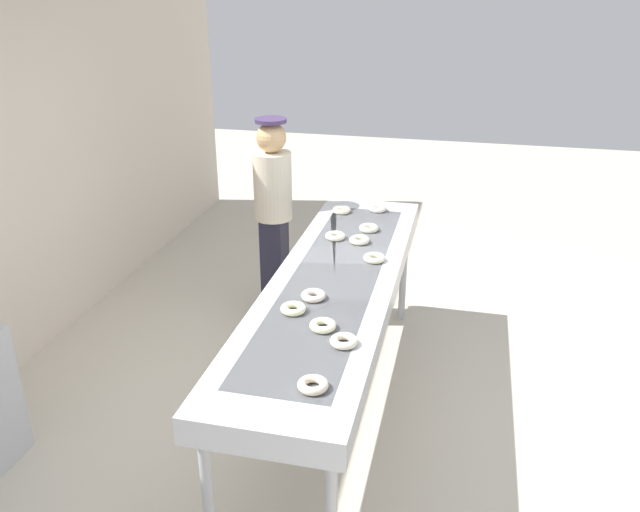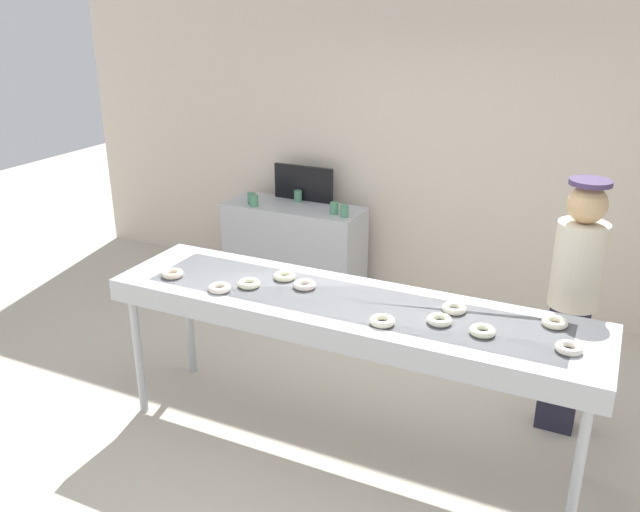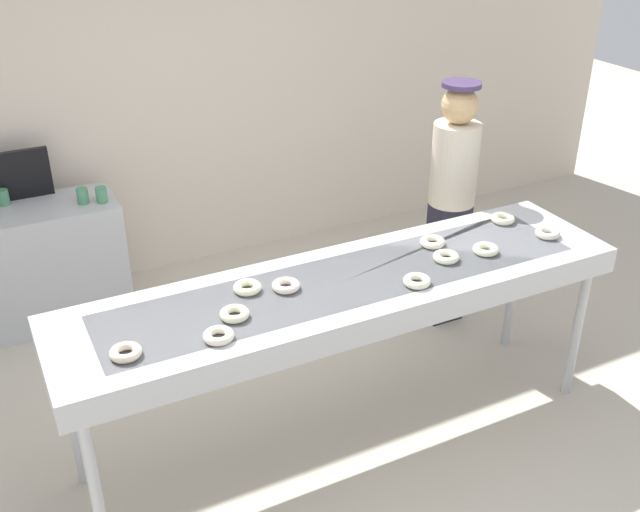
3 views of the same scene
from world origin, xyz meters
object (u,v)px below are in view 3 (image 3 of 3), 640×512
(fryer_conveyor, at_px, (346,293))
(sugar_donut_5, at_px, (126,352))
(paper_cup_1, at_px, (3,197))
(menu_display, at_px, (3,177))
(sugar_donut_4, at_px, (235,314))
(sugar_donut_8, at_px, (446,257))
(paper_cup_3, at_px, (83,196))
(sugar_donut_7, at_px, (247,287))
(sugar_donut_0, at_px, (219,336))
(paper_cup_2, at_px, (101,195))
(sugar_donut_10, at_px, (486,249))
(sugar_donut_9, at_px, (417,281))
(sugar_donut_2, at_px, (286,286))
(sugar_donut_3, at_px, (548,233))
(worker_baker, at_px, (452,195))
(prep_counter, at_px, (24,268))
(sugar_donut_6, at_px, (433,242))
(sugar_donut_1, at_px, (503,219))

(fryer_conveyor, distance_m, sugar_donut_5, 1.17)
(paper_cup_1, height_order, menu_display, menu_display)
(sugar_donut_4, relative_size, sugar_donut_8, 1.00)
(sugar_donut_4, distance_m, paper_cup_3, 2.03)
(sugar_donut_7, bearing_deg, sugar_donut_0, -128.89)
(sugar_donut_5, distance_m, sugar_donut_8, 1.73)
(sugar_donut_8, distance_m, paper_cup_2, 2.40)
(sugar_donut_10, height_order, paper_cup_1, sugar_donut_10)
(sugar_donut_8, bearing_deg, sugar_donut_9, -152.35)
(paper_cup_1, bearing_deg, sugar_donut_2, -61.72)
(sugar_donut_9, bearing_deg, sugar_donut_5, 178.17)
(sugar_donut_3, relative_size, paper_cup_1, 1.30)
(sugar_donut_10, bearing_deg, paper_cup_3, 131.46)
(sugar_donut_4, bearing_deg, paper_cup_1, 109.88)
(sugar_donut_4, distance_m, sugar_donut_5, 0.53)
(worker_baker, xyz_separation_m, prep_counter, (-2.59, 1.24, -0.52))
(sugar_donut_5, height_order, worker_baker, worker_baker)
(fryer_conveyor, height_order, sugar_donut_10, sugar_donut_10)
(sugar_donut_4, distance_m, sugar_donut_7, 0.24)
(paper_cup_3, bearing_deg, sugar_donut_3, -42.19)
(sugar_donut_7, xyz_separation_m, worker_baker, (1.68, 0.63, -0.07))
(sugar_donut_6, height_order, paper_cup_2, sugar_donut_6)
(paper_cup_1, relative_size, menu_display, 0.18)
(fryer_conveyor, distance_m, sugar_donut_9, 0.37)
(fryer_conveyor, xyz_separation_m, sugar_donut_2, (-0.31, 0.06, 0.10))
(sugar_donut_3, distance_m, sugar_donut_7, 1.75)
(sugar_donut_9, bearing_deg, menu_display, 125.24)
(menu_display, bearing_deg, sugar_donut_10, -45.78)
(sugar_donut_2, relative_size, menu_display, 0.23)
(paper_cup_1, bearing_deg, sugar_donut_10, -44.60)
(paper_cup_3, bearing_deg, sugar_donut_6, -49.04)
(sugar_donut_2, height_order, paper_cup_2, sugar_donut_2)
(paper_cup_1, bearing_deg, sugar_donut_4, -70.12)
(sugar_donut_9, height_order, paper_cup_3, sugar_donut_9)
(sugar_donut_5, distance_m, sugar_donut_6, 1.78)
(fryer_conveyor, height_order, sugar_donut_8, sugar_donut_8)
(sugar_donut_0, relative_size, sugar_donut_8, 1.00)
(sugar_donut_4, height_order, menu_display, menu_display)
(fryer_conveyor, xyz_separation_m, paper_cup_3, (-0.95, 1.92, -0.02))
(sugar_donut_2, xyz_separation_m, sugar_donut_5, (-0.84, -0.21, 0.00))
(sugar_donut_7, bearing_deg, sugar_donut_3, -6.49)
(sugar_donut_6, bearing_deg, sugar_donut_0, -166.17)
(sugar_donut_1, xyz_separation_m, sugar_donut_3, (0.10, -0.26, 0.00))
(paper_cup_3, bearing_deg, sugar_donut_9, -59.56)
(sugar_donut_2, distance_m, sugar_donut_7, 0.19)
(sugar_donut_5, height_order, menu_display, menu_display)
(sugar_donut_3, height_order, paper_cup_2, sugar_donut_3)
(sugar_donut_5, distance_m, prep_counter, 2.24)
(prep_counter, bearing_deg, paper_cup_3, -8.92)
(paper_cup_2, bearing_deg, sugar_donut_2, -73.92)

